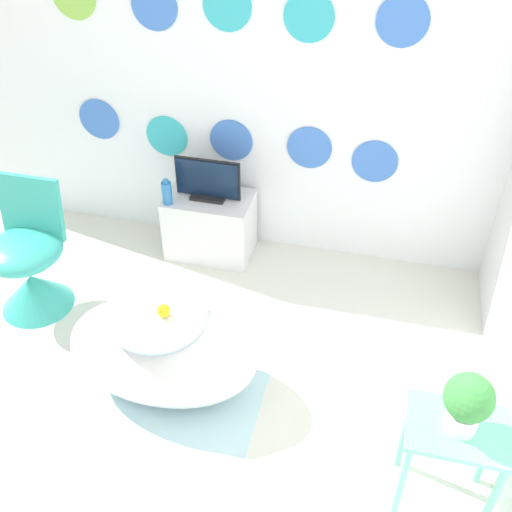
{
  "coord_description": "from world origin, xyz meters",
  "views": [
    {
      "loc": [
        0.93,
        -1.08,
        2.44
      ],
      "look_at": [
        0.41,
        1.0,
        0.74
      ],
      "focal_mm": 42.0,
      "sensor_mm": 36.0,
      "label": 1
    }
  ],
  "objects": [
    {
      "name": "wall_back_dotted",
      "position": [
        -0.0,
        2.11,
        1.3
      ],
      "size": [
        4.2,
        0.05,
        2.6
      ],
      "color": "white",
      "rests_on": "ground_plane"
    },
    {
      "name": "chair",
      "position": [
        -0.96,
        1.16,
        0.26
      ],
      "size": [
        0.44,
        0.44,
        0.78
      ],
      "color": "#38B2A3",
      "rests_on": "ground_plane"
    },
    {
      "name": "potted_plant_left",
      "position": [
        1.35,
        0.46,
        0.65
      ],
      "size": [
        0.19,
        0.19,
        0.27
      ],
      "color": "white",
      "rests_on": "side_table"
    },
    {
      "name": "tv",
      "position": [
        -0.11,
        1.89,
        0.54
      ],
      "size": [
        0.41,
        0.12,
        0.27
      ],
      "color": "black",
      "rests_on": "tv_cabinet"
    },
    {
      "name": "rubber_duck",
      "position": [
        0.03,
        0.77,
        0.53
      ],
      "size": [
        0.06,
        0.07,
        0.08
      ],
      "color": "yellow",
      "rests_on": "bathtub"
    },
    {
      "name": "bathtub",
      "position": [
        -0.01,
        0.77,
        0.25
      ],
      "size": [
        0.95,
        0.57,
        0.49
      ],
      "color": "white",
      "rests_on": "ground_plane"
    },
    {
      "name": "rug",
      "position": [
        -0.04,
        0.64,
        0.0
      ],
      "size": [
        1.07,
        0.66,
        0.01
      ],
      "color": "silver",
      "rests_on": "ground_plane"
    },
    {
      "name": "side_table",
      "position": [
        1.35,
        0.46,
        0.38
      ],
      "size": [
        0.4,
        0.3,
        0.49
      ],
      "color": "#72D8B7",
      "rests_on": "ground_plane"
    },
    {
      "name": "tv_cabinet",
      "position": [
        -0.11,
        1.89,
        0.21
      ],
      "size": [
        0.54,
        0.34,
        0.42
      ],
      "color": "silver",
      "rests_on": "ground_plane"
    },
    {
      "name": "vase",
      "position": [
        -0.34,
        1.77,
        0.5
      ],
      "size": [
        0.06,
        0.06,
        0.17
      ],
      "color": "#2D72B7",
      "rests_on": "tv_cabinet"
    }
  ]
}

